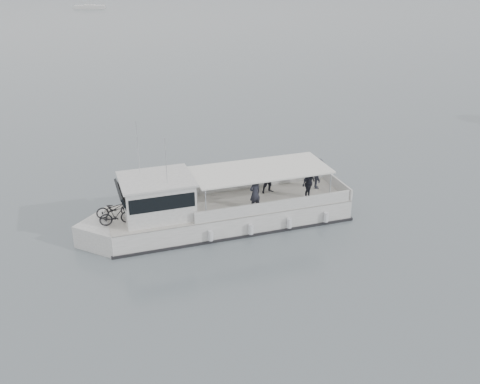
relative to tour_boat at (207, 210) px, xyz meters
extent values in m
plane|color=#566265|center=(1.30, -3.38, -0.89)|extent=(1400.00, 1400.00, 0.00)
cube|color=white|center=(1.12, 0.03, -0.46)|extent=(11.37, 3.37, 1.22)
cube|color=white|center=(-4.51, -0.15, -0.46)|extent=(3.06, 3.06, 1.22)
cube|color=beige|center=(1.12, 0.03, 0.15)|extent=(11.37, 3.37, 0.06)
cube|color=black|center=(1.12, 0.03, -0.84)|extent=(11.56, 3.49, 0.17)
cube|color=white|center=(2.77, 1.54, 0.43)|extent=(7.52, 0.33, 0.56)
cube|color=white|center=(2.86, -1.36, 0.43)|extent=(7.52, 0.33, 0.56)
cube|color=white|center=(6.72, 0.21, 0.43)|extent=(0.19, 3.01, 0.56)
cube|color=white|center=(-2.26, -0.07, 0.99)|extent=(3.09, 2.63, 1.69)
cube|color=black|center=(-3.71, -0.12, 1.13)|extent=(0.60, 2.37, 1.09)
cube|color=black|center=(-2.26, -0.07, 1.28)|extent=(2.90, 2.66, 0.66)
cube|color=white|center=(-2.26, -0.07, 1.89)|extent=(3.28, 2.83, 0.09)
cube|color=white|center=(2.63, 0.08, 1.70)|extent=(6.48, 3.02, 0.08)
cylinder|color=silver|center=(-0.34, -1.33, 0.92)|extent=(0.06, 0.06, 1.55)
cylinder|color=silver|center=(-0.42, 1.30, 0.92)|extent=(0.06, 0.06, 1.55)
cylinder|color=silver|center=(5.68, -1.14, 0.92)|extent=(0.06, 0.06, 1.55)
cylinder|color=silver|center=(5.59, 1.49, 0.92)|extent=(0.06, 0.06, 1.55)
cylinder|color=silver|center=(-2.85, 0.75, 3.11)|extent=(0.03, 0.03, 2.44)
cylinder|color=silver|center=(-1.86, -0.72, 2.92)|extent=(0.03, 0.03, 2.07)
cylinder|color=silver|center=(-0.23, -1.66, -0.42)|extent=(0.23, 0.23, 0.47)
cylinder|color=silver|center=(1.65, -1.60, -0.42)|extent=(0.23, 0.23, 0.47)
cylinder|color=silver|center=(3.53, -1.54, -0.42)|extent=(0.23, 0.23, 0.47)
cylinder|color=silver|center=(5.41, -1.48, -0.42)|extent=(0.23, 0.23, 0.47)
imported|color=black|center=(-4.15, 0.24, 0.57)|extent=(1.63, 0.61, 0.85)
imported|color=black|center=(-4.13, -0.51, 0.59)|extent=(1.50, 0.47, 0.89)
imported|color=#23242F|center=(2.09, -0.78, 0.94)|extent=(0.66, 0.54, 1.58)
imported|color=#23242F|center=(3.36, 0.76, 0.94)|extent=(0.83, 0.68, 1.58)
imported|color=#23242F|center=(4.90, -0.41, 0.94)|extent=(0.99, 0.82, 1.58)
imported|color=#23242F|center=(5.81, 0.56, 0.94)|extent=(0.89, 1.16, 1.58)
cube|color=white|center=(-1.08, 110.04, -0.59)|extent=(7.05, 3.55, 0.75)
cube|color=white|center=(-1.08, 110.04, -0.27)|extent=(2.71, 2.35, 0.45)
camera|label=1|loc=(-4.90, -21.80, 11.02)|focal=40.00mm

